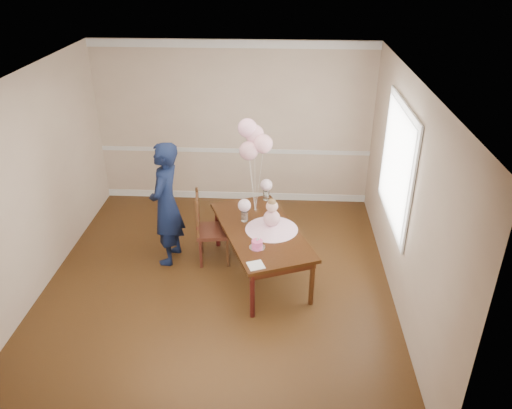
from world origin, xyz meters
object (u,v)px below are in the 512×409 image
object	(u,v)px
birthday_cake	(257,244)
dining_chair_seat	(214,231)
woman	(166,204)
dining_table_top	(261,231)

from	to	relation	value
birthday_cake	dining_chair_seat	world-z (taller)	birthday_cake
dining_chair_seat	woman	xyz separation A→B (m)	(-0.62, -0.01, 0.41)
birthday_cake	dining_chair_seat	bearing A→B (deg)	131.81
dining_table_top	dining_chair_seat	distance (m)	0.74
dining_chair_seat	birthday_cake	bearing A→B (deg)	-55.68
dining_chair_seat	woman	distance (m)	0.75
dining_table_top	woman	size ratio (longest dim) A/B	1.04
birthday_cake	woman	xyz separation A→B (m)	(-1.26, 0.70, 0.14)
dining_table_top	dining_chair_seat	xyz separation A→B (m)	(-0.66, 0.27, -0.19)
dining_table_top	birthday_cake	size ratio (longest dim) A/B	13.33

